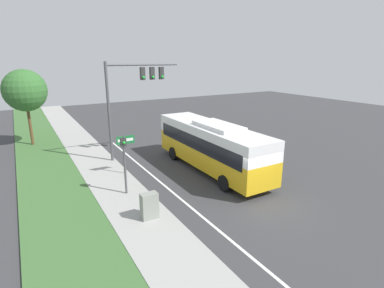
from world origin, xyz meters
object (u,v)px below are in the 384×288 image
(signal_gantry, at_px, (132,89))
(bus, at_px, (211,144))
(pedestrian_signal, at_px, (124,157))
(street_sign, at_px, (125,147))
(utility_cabinet, at_px, (149,206))

(signal_gantry, bearing_deg, bus, -54.98)
(signal_gantry, distance_m, pedestrian_signal, 7.13)
(pedestrian_signal, height_order, street_sign, pedestrian_signal)
(signal_gantry, xyz_separation_m, street_sign, (-1.71, -3.02, -3.28))
(pedestrian_signal, xyz_separation_m, utility_cabinet, (0.08, -3.14, -1.47))
(street_sign, height_order, utility_cabinet, street_sign)
(signal_gantry, xyz_separation_m, utility_cabinet, (-2.61, -9.05, -4.42))
(bus, distance_m, signal_gantry, 6.95)
(bus, height_order, street_sign, bus)
(pedestrian_signal, bearing_deg, street_sign, 71.35)
(street_sign, relative_size, utility_cabinet, 2.14)
(bus, distance_m, pedestrian_signal, 6.27)
(pedestrian_signal, xyz_separation_m, street_sign, (0.98, 2.89, -0.34))
(street_sign, bearing_deg, bus, -20.82)
(bus, bearing_deg, street_sign, 159.18)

